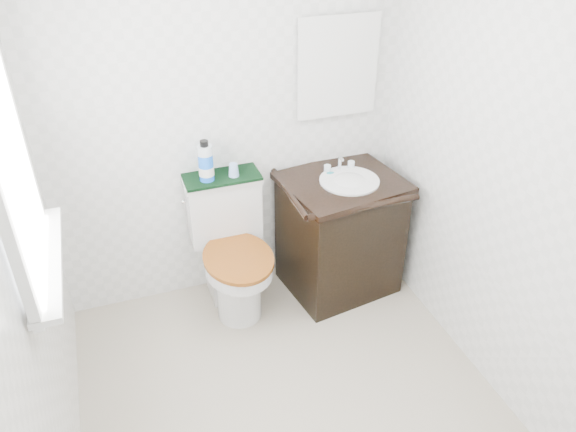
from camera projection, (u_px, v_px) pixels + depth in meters
floor at (295, 408)px, 3.03m from camera, size 2.40×2.40×0.00m
wall_back at (227, 119)px, 3.34m from camera, size 2.40×0.00×2.40m
wall_left at (18, 277)px, 2.08m from camera, size 0.00×2.40×2.40m
wall_right at (511, 181)px, 2.70m from camera, size 0.00×2.40×2.40m
window at (6, 162)px, 2.10m from camera, size 0.02×0.70×0.90m
mirror at (338, 67)px, 3.39m from camera, size 0.50×0.02×0.60m
toilet at (231, 255)px, 3.58m from camera, size 0.47×0.65×0.87m
vanity at (340, 232)px, 3.70m from camera, size 0.80×0.71×0.92m
trash_bin at (317, 281)px, 3.72m from camera, size 0.24×0.22×0.29m
towel at (222, 177)px, 3.41m from camera, size 0.46×0.22×0.02m
mouthwash_bottle at (206, 162)px, 3.30m from camera, size 0.09×0.09×0.25m
cup at (234, 170)px, 3.38m from camera, size 0.06×0.06×0.08m
soap_bar at (330, 173)px, 3.55m from camera, size 0.07×0.04×0.02m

